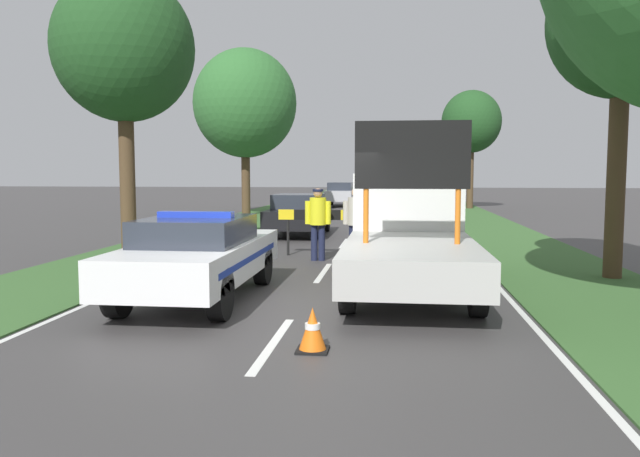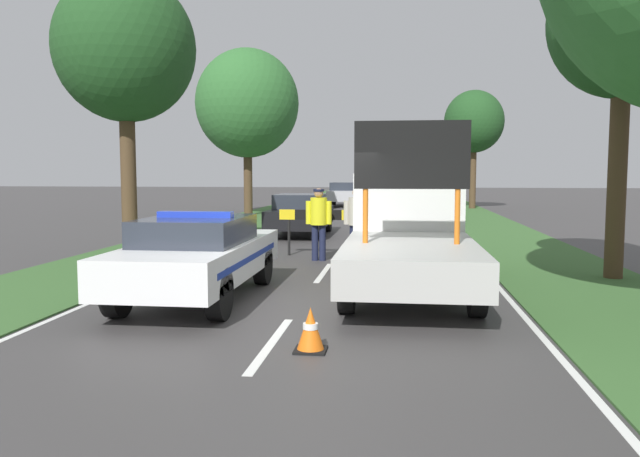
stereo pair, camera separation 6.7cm
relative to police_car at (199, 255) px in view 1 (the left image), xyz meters
name	(u,v)px [view 1 (the left image)]	position (x,y,z in m)	size (l,w,h in m)	color
ground_plane	(296,311)	(1.80, -0.70, -0.77)	(160.00, 160.00, 0.00)	#3D3A3A
lane_markings	(361,219)	(1.80, 18.72, -0.77)	(7.10, 68.78, 0.01)	silver
grass_verge_left	(256,217)	(-3.34, 19.30, -0.76)	(3.07, 120.00, 0.03)	#38602D
grass_verge_right	(472,219)	(6.94, 19.30, -0.76)	(3.07, 120.00, 0.03)	#38602D
police_car	(199,255)	(0.00, 0.00, 0.00)	(1.83, 4.91, 1.52)	white
work_truck	(409,230)	(3.60, 1.87, 0.29)	(2.21, 6.26, 3.01)	white
road_barrier	(325,218)	(1.54, 5.78, 0.21)	(2.45, 0.08, 1.20)	black
police_officer	(318,218)	(1.46, 4.89, 0.29)	(0.64, 0.41, 1.79)	#191E38
pedestrian_civilian	(356,219)	(2.41, 4.78, 0.29)	(0.65, 0.41, 1.81)	#191E38
traffic_cone_near_police	(313,330)	(2.34, -2.89, -0.50)	(0.39, 0.39, 0.54)	black
traffic_cone_centre_front	(446,244)	(4.67, 6.13, -0.45)	(0.46, 0.46, 0.64)	black
traffic_cone_near_truck	(426,252)	(4.08, 4.79, -0.50)	(0.40, 0.40, 0.55)	black
queued_car_sedan_black	(299,214)	(0.04, 11.06, -0.03)	(1.82, 4.36, 1.42)	black
queued_car_van_white	(406,204)	(3.84, 16.81, 0.04)	(1.91, 4.42, 1.55)	silver
queued_car_hatch_blue	(398,198)	(3.54, 22.63, 0.04)	(1.72, 4.42, 1.54)	navy
queued_car_sedan_silver	(340,194)	(-0.12, 29.64, 0.03)	(1.70, 4.44, 1.52)	#B2B2B7
roadside_tree_near_left	(471,122)	(7.80, 27.68, 4.34)	(3.49, 3.49, 6.98)	#4C3823
roadside_tree_mid_left	(623,23)	(7.76, 2.97, 4.34)	(2.92, 2.92, 6.70)	#4C3823
roadside_tree_mid_right	(245,104)	(-4.12, 20.53, 4.81)	(5.14, 5.14, 8.29)	#4C3823
roadside_tree_far_left	(124,49)	(-3.37, 4.79, 4.43)	(3.47, 3.47, 7.07)	#4C3823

